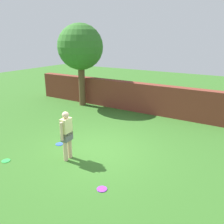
# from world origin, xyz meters

# --- Properties ---
(ground_plane) EXTENTS (40.00, 40.00, 0.00)m
(ground_plane) POSITION_xyz_m (0.00, 0.00, 0.00)
(ground_plane) COLOR #336623
(brick_wall) EXTENTS (11.90, 0.50, 1.53)m
(brick_wall) POSITION_xyz_m (-1.50, 4.91, 0.76)
(brick_wall) COLOR brown
(brick_wall) RESTS_ON ground
(tree) EXTENTS (2.49, 2.49, 4.54)m
(tree) POSITION_xyz_m (-4.06, 4.30, 3.25)
(tree) COLOR brown
(tree) RESTS_ON ground
(person) EXTENTS (0.24, 0.54, 1.62)m
(person) POSITION_xyz_m (-0.47, -0.99, 0.90)
(person) COLOR beige
(person) RESTS_ON ground
(frisbee_purple) EXTENTS (0.27, 0.27, 0.02)m
(frisbee_purple) POSITION_xyz_m (1.36, -1.74, 0.01)
(frisbee_purple) COLOR purple
(frisbee_purple) RESTS_ON ground
(frisbee_green) EXTENTS (0.27, 0.27, 0.02)m
(frisbee_green) POSITION_xyz_m (-2.08, -2.15, 0.01)
(frisbee_green) COLOR green
(frisbee_green) RESTS_ON ground
(frisbee_blue) EXTENTS (0.27, 0.27, 0.02)m
(frisbee_blue) POSITION_xyz_m (-1.48, -0.35, 0.01)
(frisbee_blue) COLOR blue
(frisbee_blue) RESTS_ON ground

